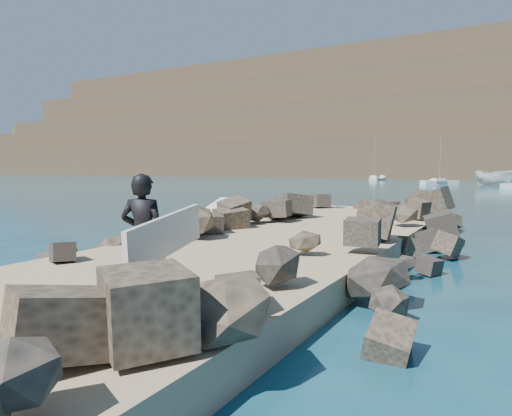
# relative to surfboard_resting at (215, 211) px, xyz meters

# --- Properties ---
(ground) EXTENTS (800.00, 800.00, 0.00)m
(ground) POSITION_rel_surfboard_resting_xyz_m (3.17, -1.77, -1.04)
(ground) COLOR #0F384C
(ground) RESTS_ON ground
(jetty) EXTENTS (6.00, 26.00, 0.60)m
(jetty) POSITION_rel_surfboard_resting_xyz_m (3.17, -3.77, -0.74)
(jetty) COLOR #8C7759
(jetty) RESTS_ON ground
(riprap_left) EXTENTS (2.60, 22.00, 1.00)m
(riprap_left) POSITION_rel_surfboard_resting_xyz_m (0.27, -3.27, -0.54)
(riprap_left) COLOR black
(riprap_left) RESTS_ON ground
(riprap_right) EXTENTS (2.60, 22.00, 1.00)m
(riprap_right) POSITION_rel_surfboard_resting_xyz_m (6.07, -3.27, -0.54)
(riprap_right) COLOR black
(riprap_right) RESTS_ON ground
(surfboard_resting) EXTENTS (0.97, 2.34, 0.08)m
(surfboard_resting) POSITION_rel_surfboard_resting_xyz_m (0.00, 0.00, 0.00)
(surfboard_resting) COLOR white
(surfboard_resting) RESTS_ON riprap_left
(boat_imported) EXTENTS (6.19, 4.89, 2.27)m
(boat_imported) POSITION_rel_surfboard_resting_xyz_m (5.97, 59.45, 0.10)
(boat_imported) COLOR silver
(boat_imported) RESTS_ON ground
(surfer_with_board) EXTENTS (1.16, 2.19, 1.81)m
(surfer_with_board) POSITION_rel_surfboard_resting_xyz_m (4.16, -7.66, 0.48)
(surfer_with_board) COLOR black
(surfer_with_board) RESTS_ON jetty
(sailboat_b) EXTENTS (4.90, 5.26, 7.24)m
(sailboat_b) POSITION_rel_surfboard_resting_xyz_m (-1.10, 58.34, -0.69)
(sailboat_b) COLOR silver
(sailboat_b) RESTS_ON ground
(sailboat_e) EXTENTS (2.64, 6.89, 8.16)m
(sailboat_e) POSITION_rel_surfboard_resting_xyz_m (-15.65, 76.82, -0.69)
(sailboat_e) COLOR silver
(sailboat_e) RESTS_ON ground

